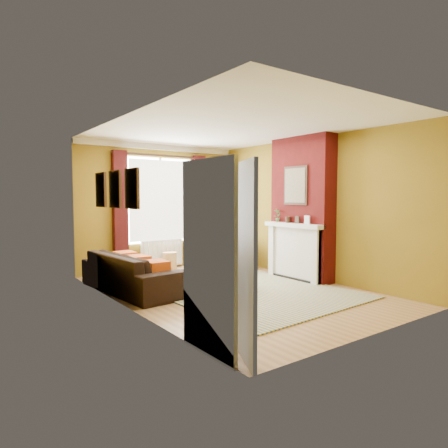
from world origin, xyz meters
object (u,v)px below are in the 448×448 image
(coffee_table, at_px, (214,267))
(floor_lamp, at_px, (228,212))
(wicker_stool, at_px, (170,261))
(armchair, at_px, (226,252))
(sofa, at_px, (133,272))

(coffee_table, xyz_separation_m, floor_lamp, (1.54, 1.64, 0.93))
(coffee_table, distance_m, floor_lamp, 2.44)
(wicker_stool, bearing_deg, armchair, -19.28)
(coffee_table, distance_m, wicker_stool, 1.84)
(armchair, height_order, floor_lamp, floor_lamp)
(sofa, distance_m, armchair, 2.89)
(armchair, bearing_deg, wicker_stool, -68.61)
(sofa, bearing_deg, wicker_stool, -51.31)
(sofa, distance_m, floor_lamp, 3.34)
(coffee_table, bearing_deg, floor_lamp, 44.03)
(armchair, bearing_deg, coffee_table, -2.00)
(coffee_table, relative_size, wicker_stool, 2.97)
(sofa, height_order, coffee_table, sofa)
(coffee_table, bearing_deg, sofa, 160.65)
(armchair, height_order, wicker_stool, armchair)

